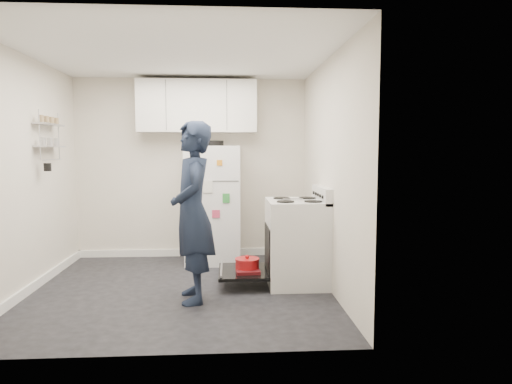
{
  "coord_description": "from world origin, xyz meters",
  "views": [
    {
      "loc": [
        0.5,
        -4.87,
        1.5
      ],
      "look_at": [
        0.81,
        0.09,
        1.05
      ],
      "focal_mm": 32.0,
      "sensor_mm": 36.0,
      "label": 1
    }
  ],
  "objects": [
    {
      "name": "refrigerator",
      "position": [
        0.3,
        1.25,
        0.79
      ],
      "size": [
        0.72,
        0.74,
        1.63
      ],
      "color": "silver",
      "rests_on": "ground"
    },
    {
      "name": "open_oven_door",
      "position": [
        0.69,
        0.14,
        0.18
      ],
      "size": [
        0.55,
        0.7,
        0.22
      ],
      "color": "black",
      "rests_on": "ground"
    },
    {
      "name": "wall_shelf_rack",
      "position": [
        -1.52,
        0.49,
        1.68
      ],
      "size": [
        0.14,
        0.6,
        0.61
      ],
      "color": "#B2B2B7",
      "rests_on": "room"
    },
    {
      "name": "upper_cabinets",
      "position": [
        0.1,
        1.43,
        2.1
      ],
      "size": [
        1.6,
        0.33,
        0.7
      ],
      "primitive_type": "cube",
      "color": "silver",
      "rests_on": "room"
    },
    {
      "name": "room",
      "position": [
        -0.03,
        0.03,
        1.21
      ],
      "size": [
        3.21,
        3.21,
        2.51
      ],
      "color": "black",
      "rests_on": "ground"
    },
    {
      "name": "electric_range",
      "position": [
        1.26,
        0.15,
        0.47
      ],
      "size": [
        0.66,
        0.76,
        1.1
      ],
      "color": "silver",
      "rests_on": "ground"
    },
    {
      "name": "person",
      "position": [
        0.15,
        -0.36,
        0.9
      ],
      "size": [
        0.53,
        0.72,
        1.79
      ],
      "primitive_type": "imported",
      "rotation": [
        0.0,
        0.0,
        -1.4
      ],
      "color": "#171F33",
      "rests_on": "ground"
    }
  ]
}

